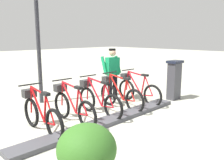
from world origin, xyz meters
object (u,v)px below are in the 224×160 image
bike_docked_1 (119,94)px  planter_bush (87,157)px  lamp_post (37,11)px  bike_docked_2 (98,99)px  worker_near_rack (112,72)px  payment_kiosk (174,79)px  bike_docked_0 (137,89)px  bike_docked_4 (40,113)px  bike_docked_3 (72,105)px

bike_docked_1 → planter_bush: size_ratio=1.77×
planter_bush → lamp_post: bearing=-21.4°
bike_docked_2 → worker_near_rack: size_ratio=1.04×
worker_near_rack → planter_bush: bearing=131.3°
planter_bush → payment_kiosk: bearing=-70.9°
bike_docked_0 → bike_docked_2: size_ratio=1.00×
bike_docked_2 → lamp_post: 3.20m
payment_kiosk → bike_docked_1: size_ratio=0.74×
bike_docked_1 → worker_near_rack: 1.14m
bike_docked_1 → bike_docked_2: same height
payment_kiosk → worker_near_rack: size_ratio=0.77×
bike_docked_2 → worker_near_rack: worker_near_rack is taller
payment_kiosk → bike_docked_0: bearing=64.4°
worker_near_rack → lamp_post: bearing=55.4°
payment_kiosk → bike_docked_1: bearing=74.1°
bike_docked_2 → bike_docked_0: bearing=-90.0°
bike_docked_0 → lamp_post: size_ratio=0.40×
bike_docked_4 → lamp_post: bearing=-28.5°
bike_docked_1 → bike_docked_4: size_ratio=1.00×
bike_docked_1 → bike_docked_3: 1.63m
bike_docked_0 → payment_kiosk: bearing=-115.6°
bike_docked_1 → bike_docked_3: size_ratio=1.00×
lamp_post → planter_bush: lamp_post is taller
bike_docked_1 → bike_docked_2: 0.81m
bike_docked_1 → bike_docked_2: bearing=90.0°
lamp_post → planter_bush: 5.27m
bike_docked_3 → bike_docked_2: bearing=-90.0°
bike_docked_2 → payment_kiosk: bearing=-101.4°
planter_bush → bike_docked_1: bearing=-52.6°
bike_docked_0 → planter_bush: (-2.31, 3.84, 0.11)m
payment_kiosk → lamp_post: bearing=50.6°
lamp_post → planter_bush: size_ratio=4.41×
payment_kiosk → planter_bush: payment_kiosk is taller
bike_docked_3 → lamp_post: lamp_post is taller
bike_docked_0 → bike_docked_3: size_ratio=1.00×
bike_docked_2 → bike_docked_3: bearing=90.0°
bike_docked_4 → payment_kiosk: bearing=-97.3°
bike_docked_0 → bike_docked_2: bearing=90.0°
bike_docked_3 → lamp_post: size_ratio=0.40×
payment_kiosk → lamp_post: lamp_post is taller
bike_docked_1 → bike_docked_4: (0.00, 2.44, 0.00)m
bike_docked_3 → bike_docked_0: bearing=-90.0°
payment_kiosk → bike_docked_3: size_ratio=0.74×
bike_docked_4 → planter_bush: bearing=166.0°
bike_docked_0 → bike_docked_1: bearing=90.0°
payment_kiosk → bike_docked_1: (0.57, 2.01, -0.24)m
bike_docked_1 → bike_docked_3: bearing=90.0°
payment_kiosk → bike_docked_4: payment_kiosk is taller
payment_kiosk → bike_docked_2: bearing=78.6°
bike_docked_4 → planter_bush: 2.38m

